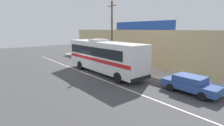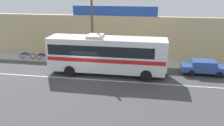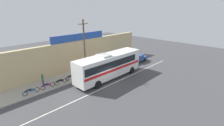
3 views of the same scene
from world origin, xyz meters
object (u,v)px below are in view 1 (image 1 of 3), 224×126
object	(u,v)px
motorcycle_orange	(96,58)
motorcycle_purple	(104,60)
utility_pole	(112,33)
parked_car	(190,84)
motorcycle_green	(90,57)
motorcycle_red	(84,55)
intercity_bus	(104,55)
pedestrian_far_right	(98,53)

from	to	relation	value
motorcycle_orange	motorcycle_purple	xyz separation A→B (m)	(1.72, 0.22, 0.00)
motorcycle_orange	motorcycle_purple	distance (m)	1.73
utility_pole	motorcycle_orange	bearing A→B (deg)	177.30
parked_car	motorcycle_orange	distance (m)	15.29
utility_pole	motorcycle_green	xyz separation A→B (m)	(-5.81, 0.25, -3.81)
parked_car	motorcycle_red	bearing A→B (deg)	175.27
intercity_bus	motorcycle_orange	size ratio (longest dim) A/B	6.03
intercity_bus	motorcycle_green	world-z (taller)	intercity_bus
motorcycle_green	pedestrian_far_right	world-z (taller)	pedestrian_far_right
utility_pole	pedestrian_far_right	world-z (taller)	utility_pole
motorcycle_purple	motorcycle_green	size ratio (longest dim) A/B	1.00
utility_pole	motorcycle_orange	size ratio (longest dim) A/B	4.47
motorcycle_green	parked_car	bearing A→B (deg)	-5.18
motorcycle_purple	parked_car	bearing A→B (deg)	-7.19
intercity_bus	motorcycle_purple	xyz separation A→B (m)	(-4.30, 3.24, -1.50)
parked_car	motorcycle_orange	xyz separation A→B (m)	(-15.21, 1.48, -0.17)
utility_pole	motorcycle_orange	distance (m)	5.53
intercity_bus	pedestrian_far_right	distance (m)	9.04
motorcycle_purple	motorcycle_red	size ratio (longest dim) A/B	0.94
motorcycle_orange	motorcycle_red	size ratio (longest dim) A/B	0.93
motorcycle_green	motorcycle_red	distance (m)	2.02
motorcycle_purple	motorcycle_red	xyz separation A→B (m)	(-5.54, -0.13, 0.00)
motorcycle_green	motorcycle_red	size ratio (longest dim) A/B	0.95
motorcycle_purple	motorcycle_green	world-z (taller)	same
parked_car	motorcycle_purple	bearing A→B (deg)	172.81
pedestrian_far_right	motorcycle_red	bearing A→B (deg)	-145.98
parked_car	pedestrian_far_right	distance (m)	17.21
motorcycle_orange	motorcycle_red	world-z (taller)	same
motorcycle_purple	pedestrian_far_right	xyz separation A→B (m)	(-3.46, 1.28, 0.48)
motorcycle_purple	pedestrian_far_right	bearing A→B (deg)	159.69
motorcycle_red	pedestrian_far_right	bearing A→B (deg)	34.02
intercity_bus	motorcycle_green	size ratio (longest dim) A/B	5.92
motorcycle_orange	pedestrian_far_right	world-z (taller)	pedestrian_far_right
motorcycle_orange	pedestrian_far_right	bearing A→B (deg)	139.22
intercity_bus	motorcycle_red	xyz separation A→B (m)	(-9.84, 3.12, -1.50)
motorcycle_purple	intercity_bus	bearing A→B (deg)	-36.98
intercity_bus	parked_car	size ratio (longest dim) A/B	2.62
intercity_bus	utility_pole	size ratio (longest dim) A/B	1.35
motorcycle_green	intercity_bus	bearing A→B (deg)	-21.51
motorcycle_red	pedestrian_far_right	distance (m)	2.56
motorcycle_orange	motorcycle_green	bearing A→B (deg)	178.06
intercity_bus	utility_pole	world-z (taller)	utility_pole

